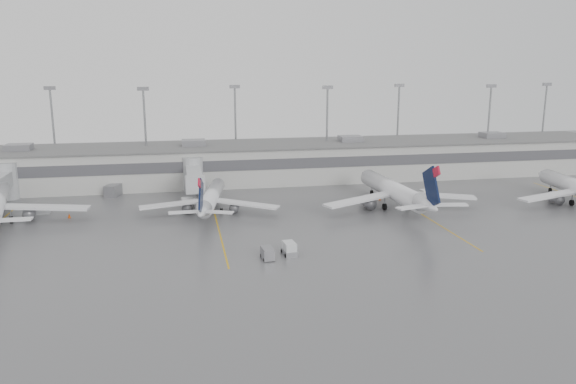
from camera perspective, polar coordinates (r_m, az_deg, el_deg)
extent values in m
plane|color=#57585A|center=(71.62, 8.49, -7.92)|extent=(260.00, 260.00, 0.00)
cube|color=#B2B2AD|center=(124.95, -0.27, 3.08)|extent=(150.00, 16.00, 8.00)
cube|color=#47474C|center=(117.00, 0.46, 2.90)|extent=(150.00, 0.15, 2.20)
cube|color=#606060|center=(124.33, -0.28, 4.92)|extent=(152.00, 17.00, 0.30)
cube|color=slate|center=(126.24, -25.69, 4.11)|extent=(5.00, 4.00, 1.30)
cube|color=slate|center=(142.21, 20.03, 5.45)|extent=(5.00, 4.00, 1.30)
cylinder|color=gray|center=(134.13, -22.68, 5.35)|extent=(0.44, 0.44, 20.00)
cube|color=slate|center=(133.36, -23.06, 9.69)|extent=(2.40, 0.50, 0.80)
cylinder|color=gray|center=(124.12, -14.26, 5.42)|extent=(0.44, 0.44, 20.00)
cube|color=slate|center=(123.29, -14.52, 10.12)|extent=(2.40, 0.50, 0.80)
cylinder|color=gray|center=(132.00, -5.35, 6.18)|extent=(0.44, 0.44, 20.00)
cube|color=slate|center=(131.22, -5.44, 10.61)|extent=(2.40, 0.50, 0.80)
cylinder|color=gray|center=(128.22, 3.97, 6.01)|extent=(0.44, 0.44, 20.00)
cube|color=slate|center=(127.41, 4.05, 10.57)|extent=(2.40, 0.50, 0.80)
cylinder|color=gray|center=(141.63, 11.08, 6.45)|extent=(0.44, 0.44, 20.00)
cube|color=slate|center=(140.90, 11.26, 10.58)|extent=(2.40, 0.50, 0.80)
cylinder|color=gray|center=(143.79, 19.66, 6.04)|extent=(0.44, 0.44, 20.00)
cube|color=slate|center=(143.07, 19.97, 10.09)|extent=(2.40, 0.50, 0.80)
cylinder|color=gray|center=(160.91, 24.49, 6.28)|extent=(0.44, 0.44, 20.00)
cube|color=slate|center=(160.27, 24.83, 9.90)|extent=(2.40, 0.50, 0.80)
cylinder|color=#A2A5A7|center=(119.58, -26.61, 1.01)|extent=(4.00, 4.00, 7.00)
cylinder|color=#A2A5A7|center=(115.08, -9.61, 1.80)|extent=(4.00, 4.00, 7.00)
cube|color=#A2A5A7|center=(108.55, -9.52, 1.56)|extent=(2.80, 13.00, 2.60)
cube|color=#A2A5A7|center=(101.20, -9.40, 0.75)|extent=(3.40, 2.40, 3.00)
cylinder|color=gray|center=(101.84, -9.34, -0.85)|extent=(0.70, 0.70, 2.80)
cube|color=black|center=(102.09, -9.32, -1.42)|extent=(2.20, 1.20, 0.70)
cube|color=#CE970C|center=(90.73, -7.16, -3.39)|extent=(0.25, 40.00, 0.01)
cube|color=#CE970C|center=(99.18, 13.46, -2.24)|extent=(0.25, 40.00, 0.01)
cone|color=white|center=(116.21, -27.14, 0.51)|extent=(3.76, 3.59, 3.21)
cube|color=white|center=(100.09, -23.43, -1.43)|extent=(14.14, 4.27, 0.37)
cylinder|color=black|center=(113.22, -27.12, -1.21)|extent=(0.56, 1.02, 0.96)
cylinder|color=black|center=(101.59, -26.29, -2.54)|extent=(0.71, 1.25, 1.18)
cylinder|color=white|center=(98.86, -7.78, -0.46)|extent=(6.14, 19.62, 2.65)
cone|color=white|center=(109.49, -7.08, 0.86)|extent=(3.06, 2.92, 2.65)
cone|color=white|center=(87.47, -8.73, -2.01)|extent=(3.41, 4.83, 2.65)
cube|color=white|center=(97.64, -11.55, -1.20)|extent=(11.70, 3.79, 0.31)
cube|color=white|center=(96.04, -4.28, -1.21)|extent=(11.20, 7.50, 0.31)
cube|color=black|center=(86.43, -8.83, -0.44)|extent=(1.17, 4.95, 5.79)
cube|color=#B10D27|center=(84.82, -8.99, 0.89)|extent=(0.59, 1.81, 1.68)
cylinder|color=black|center=(107.07, -7.22, -0.65)|extent=(0.45, 0.84, 0.80)
cylinder|color=black|center=(97.94, -8.95, -1.93)|extent=(0.57, 1.03, 0.97)
cylinder|color=black|center=(97.46, -6.79, -1.94)|extent=(0.57, 1.03, 0.97)
cylinder|color=white|center=(103.00, 10.51, 0.26)|extent=(4.18, 23.22, 3.15)
cone|color=white|center=(114.74, 7.88, 1.64)|extent=(3.28, 3.08, 3.15)
cone|color=white|center=(90.69, 14.08, -1.35)|extent=(3.38, 5.39, 3.15)
cube|color=white|center=(97.78, 7.24, -0.80)|extent=(13.74, 7.35, 0.37)
cube|color=white|center=(103.82, 14.86, -0.33)|extent=(13.89, 6.26, 0.37)
cube|color=black|center=(89.56, 14.34, 0.46)|extent=(0.58, 5.92, 6.87)
cube|color=#B10D27|center=(87.85, 14.85, 2.01)|extent=(0.41, 2.14, 1.99)
cylinder|color=black|center=(112.05, 8.50, -0.05)|extent=(0.41, 0.96, 0.95)
cylinder|color=black|center=(100.85, 9.78, -1.48)|extent=(0.52, 1.18, 1.16)
cylinder|color=black|center=(102.64, 12.05, -1.33)|extent=(0.52, 1.18, 1.16)
cone|color=white|center=(127.21, 24.45, 1.61)|extent=(3.23, 3.05, 2.96)
cube|color=white|center=(111.26, 25.04, -0.33)|extent=(13.06, 5.18, 0.34)
cylinder|color=black|center=(124.84, 25.09, 0.18)|extent=(0.43, 0.92, 0.89)
cylinder|color=black|center=(114.73, 26.86, -0.98)|extent=(0.55, 1.12, 1.08)
cube|color=silver|center=(76.26, 0.14, -5.76)|extent=(1.69, 2.49, 1.77)
cube|color=slate|center=(76.44, 0.14, -6.14)|extent=(1.93, 2.90, 0.69)
cylinder|color=black|center=(77.15, -0.64, -6.01)|extent=(0.27, 0.57, 0.55)
cylinder|color=black|center=(77.57, 0.49, -5.91)|extent=(0.27, 0.57, 0.55)
cylinder|color=black|center=(75.36, -0.23, -6.48)|extent=(0.27, 0.57, 0.55)
cylinder|color=black|center=(75.78, 0.93, -6.37)|extent=(0.27, 0.57, 0.55)
cube|color=slate|center=(74.63, -2.11, -6.22)|extent=(1.67, 2.64, 1.53)
cylinder|color=black|center=(75.51, -2.74, -6.47)|extent=(0.24, 0.52, 0.50)
cylinder|color=black|center=(74.16, -1.46, -6.83)|extent=(0.24, 0.52, 0.50)
cube|color=silver|center=(105.62, -23.61, -1.64)|extent=(2.21, 1.54, 1.52)
cube|color=silver|center=(102.06, -9.99, -1.10)|extent=(2.82, 2.00, 1.90)
cube|color=silver|center=(111.32, 13.88, -0.17)|extent=(2.60, 1.93, 1.69)
cube|color=slate|center=(114.90, -17.35, 0.16)|extent=(3.32, 4.14, 2.25)
cone|color=#F35205|center=(101.20, -21.34, -2.25)|extent=(0.50, 0.50, 0.80)
cone|color=#F35205|center=(101.98, -8.09, -1.42)|extent=(0.39, 0.39, 0.62)
cone|color=#F35205|center=(108.00, 9.31, -0.62)|extent=(0.45, 0.45, 0.72)
cone|color=#F35205|center=(121.09, 24.80, -0.20)|extent=(0.45, 0.45, 0.72)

